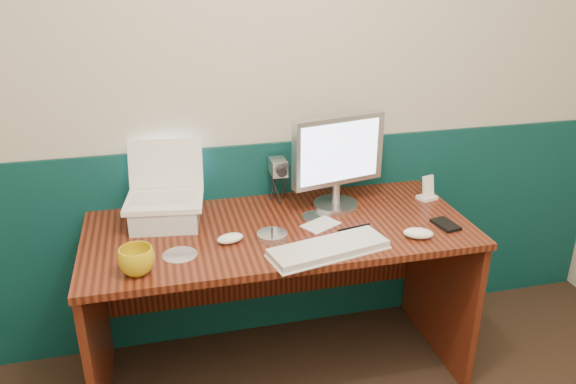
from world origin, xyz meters
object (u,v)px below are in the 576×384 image
object	(u,v)px
desk	(280,303)
camcorder	(278,182)
laptop	(162,174)
mug	(137,261)
keyboard	(329,249)
monitor	(337,162)

from	to	relation	value
desk	camcorder	xyz separation A→B (m)	(0.06, 0.27, 0.47)
laptop	mug	world-z (taller)	laptop
laptop	mug	size ratio (longest dim) A/B	2.46
keyboard	camcorder	size ratio (longest dim) A/B	2.53
monitor	desk	bearing A→B (deg)	-166.36
mug	desk	bearing A→B (deg)	22.65
mug	camcorder	size ratio (longest dim) A/B	0.71
monitor	mug	size ratio (longest dim) A/B	3.34
desk	laptop	distance (m)	0.77
desk	camcorder	bearing A→B (deg)	78.09
monitor	keyboard	xyz separation A→B (m)	(-0.16, -0.40, -0.20)
monitor	keyboard	bearing A→B (deg)	-124.09
mug	camcorder	bearing A→B (deg)	38.74
desk	laptop	size ratio (longest dim) A/B	5.08
camcorder	desk	bearing A→B (deg)	-101.12
desk	camcorder	world-z (taller)	camcorder
mug	camcorder	xyz separation A→B (m)	(0.63, 0.51, 0.04)
monitor	keyboard	size ratio (longest dim) A/B	0.93
laptop	keyboard	size ratio (longest dim) A/B	0.69
laptop	desk	bearing A→B (deg)	-9.38
monitor	camcorder	distance (m)	0.29
laptop	mug	xyz separation A→B (m)	(-0.12, -0.38, -0.18)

